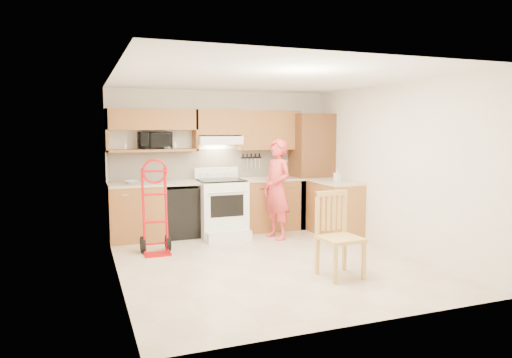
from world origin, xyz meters
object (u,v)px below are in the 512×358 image
range (222,203)px  person (277,189)px  hand_truck (156,211)px  microwave (155,140)px  dining_chair (341,235)px

range → person: bearing=-30.5°
person → hand_truck: 2.07m
microwave → dining_chair: size_ratio=0.50×
microwave → dining_chair: bearing=-62.8°
hand_truck → person: bearing=8.1°
hand_truck → microwave: bearing=81.8°
dining_chair → range: bearing=102.2°
microwave → hand_truck: 1.51m
hand_truck → dining_chair: hand_truck is taller
range → dining_chair: 2.73m
microwave → dining_chair: microwave is taller
person → range: bearing=-134.1°
microwave → range: (1.06, -0.38, -1.06)m
person → dining_chair: (-0.08, -2.16, -0.31)m
microwave → hand_truck: size_ratio=0.41×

